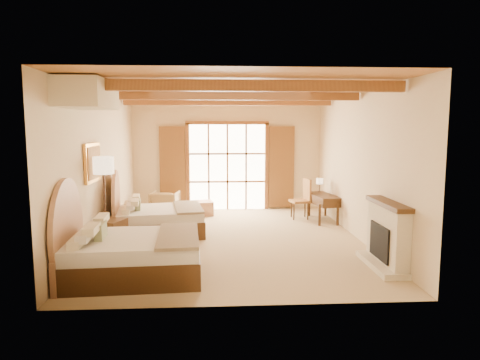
{
  "coord_description": "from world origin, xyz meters",
  "views": [
    {
      "loc": [
        -0.36,
        -9.07,
        2.43
      ],
      "look_at": [
        0.18,
        0.2,
        1.28
      ],
      "focal_mm": 32.0,
      "sensor_mm": 36.0,
      "label": 1
    }
  ],
  "objects": [
    {
      "name": "wall_right",
      "position": [
        2.75,
        0.0,
        1.6
      ],
      "size": [
        0.0,
        7.0,
        7.0
      ],
      "primitive_type": "plane",
      "rotation": [
        1.57,
        0.0,
        -1.57
      ],
      "color": "beige",
      "rests_on": "ground"
    },
    {
      "name": "ottoman",
      "position": [
        -0.71,
        2.66,
        0.19
      ],
      "size": [
        0.61,
        0.61,
        0.38
      ],
      "primitive_type": "cube",
      "rotation": [
        0.0,
        0.0,
        0.19
      ],
      "color": "tan",
      "rests_on": "floor"
    },
    {
      "name": "bed_near",
      "position": [
        -1.87,
        -2.22,
        0.43
      ],
      "size": [
        2.25,
        1.76,
        1.42
      ],
      "rotation": [
        0.0,
        0.0,
        0.06
      ],
      "color": "#462A15",
      "rests_on": "floor"
    },
    {
      "name": "nightstand",
      "position": [
        -2.44,
        -0.79,
        0.32
      ],
      "size": [
        0.68,
        0.68,
        0.64
      ],
      "primitive_type": "cube",
      "rotation": [
        0.0,
        0.0,
        -0.34
      ],
      "color": "#462A15",
      "rests_on": "floor"
    },
    {
      "name": "wall_back",
      "position": [
        0.0,
        3.5,
        1.6
      ],
      "size": [
        5.5,
        0.0,
        5.5
      ],
      "primitive_type": "plane",
      "rotation": [
        1.57,
        0.0,
        0.0
      ],
      "color": "beige",
      "rests_on": "ground"
    },
    {
      "name": "fireplace",
      "position": [
        2.6,
        -2.0,
        0.51
      ],
      "size": [
        0.46,
        1.4,
        1.16
      ],
      "color": "beige",
      "rests_on": "ground"
    },
    {
      "name": "desk_chair",
      "position": [
        1.91,
        2.04,
        0.33
      ],
      "size": [
        0.55,
        0.54,
        1.06
      ],
      "rotation": [
        0.0,
        0.0,
        0.19
      ],
      "color": "#A67B38",
      "rests_on": "floor"
    },
    {
      "name": "wall_left",
      "position": [
        -2.75,
        0.0,
        1.6
      ],
      "size": [
        0.0,
        7.0,
        7.0
      ],
      "primitive_type": "plane",
      "rotation": [
        1.57,
        0.0,
        1.57
      ],
      "color": "beige",
      "rests_on": "ground"
    },
    {
      "name": "ceiling",
      "position": [
        0.0,
        0.0,
        3.2
      ],
      "size": [
        7.0,
        7.0,
        0.0
      ],
      "primitive_type": "plane",
      "rotation": [
        3.14,
        0.0,
        0.0
      ],
      "color": "#BA7D39",
      "rests_on": "ground"
    },
    {
      "name": "desk",
      "position": [
        2.43,
        1.74,
        0.37
      ],
      "size": [
        0.74,
        1.34,
        0.68
      ],
      "rotation": [
        0.0,
        0.0,
        0.16
      ],
      "color": "#462A15",
      "rests_on": "floor"
    },
    {
      "name": "floor_lamp",
      "position": [
        -2.5,
        -0.79,
        1.59
      ],
      "size": [
        0.4,
        0.4,
        1.87
      ],
      "color": "#34231A",
      "rests_on": "floor"
    },
    {
      "name": "painting",
      "position": [
        -2.7,
        -0.75,
        1.75
      ],
      "size": [
        0.06,
        0.95,
        0.75
      ],
      "color": "gold",
      "rests_on": "wall_left"
    },
    {
      "name": "canopy_valance",
      "position": [
        -2.4,
        -2.0,
        2.95
      ],
      "size": [
        0.7,
        1.4,
        0.45
      ],
      "primitive_type": "cube",
      "color": "beige",
      "rests_on": "ceiling"
    },
    {
      "name": "armchair",
      "position": [
        -1.75,
        2.65,
        0.34
      ],
      "size": [
        0.8,
        0.82,
        0.68
      ],
      "primitive_type": "imported",
      "rotation": [
        0.0,
        0.0,
        -3.25
      ],
      "color": "#9E7C49",
      "rests_on": "floor"
    },
    {
      "name": "bed_far",
      "position": [
        -1.8,
        0.55,
        0.39
      ],
      "size": [
        2.16,
        1.75,
        1.29
      ],
      "rotation": [
        0.0,
        0.0,
        0.14
      ],
      "color": "#462A15",
      "rests_on": "floor"
    },
    {
      "name": "desk_lamp",
      "position": [
        2.46,
        2.22,
        0.96
      ],
      "size": [
        0.18,
        0.18,
        0.37
      ],
      "color": "#34231A",
      "rests_on": "desk"
    },
    {
      "name": "floor",
      "position": [
        0.0,
        0.0,
        0.0
      ],
      "size": [
        7.0,
        7.0,
        0.0
      ],
      "primitive_type": "plane",
      "color": "tan",
      "rests_on": "ground"
    },
    {
      "name": "french_doors",
      "position": [
        0.0,
        3.44,
        1.25
      ],
      "size": [
        3.95,
        0.08,
        2.6
      ],
      "color": "white",
      "rests_on": "ground"
    },
    {
      "name": "ceiling_beams",
      "position": [
        0.0,
        0.0,
        3.08
      ],
      "size": [
        5.39,
        4.6,
        0.18
      ],
      "primitive_type": null,
      "color": "#9A662D",
      "rests_on": "ceiling"
    }
  ]
}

